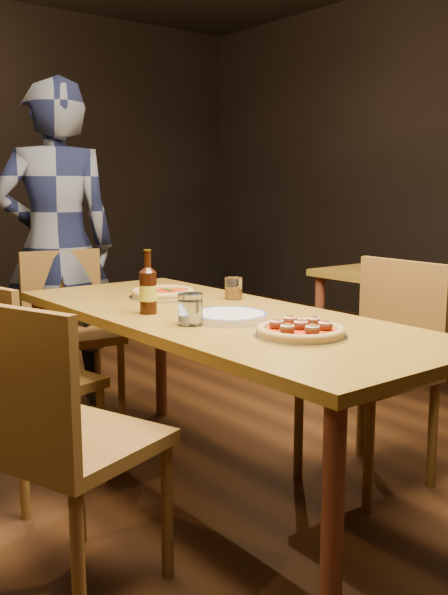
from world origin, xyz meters
TOP-DOWN VIEW (x-y plane):
  - ground at (0.00, 0.00)m, footprint 9.00×9.00m
  - room_shell at (0.00, 0.00)m, footprint 9.00×9.00m
  - table_main at (0.00, 0.00)m, footprint 0.80×2.00m
  - chair_main_nw at (-0.73, -0.25)m, footprint 0.57×0.57m
  - chair_main_sw at (-0.55, 0.49)m, footprint 0.50×0.50m
  - chair_main_e at (0.56, -0.30)m, footprint 0.47×0.47m
  - chair_end at (-0.06, 1.15)m, footprint 0.50×0.50m
  - pizza_meatball at (-0.03, -0.49)m, footprint 0.31×0.31m
  - pizza_margherita at (0.05, 0.45)m, footprint 0.30×0.30m
  - plate_stack at (-0.04, -0.14)m, footprint 0.28×0.28m
  - beer_bottle at (-0.21, 0.16)m, footprint 0.07×0.07m
  - water_glass at (-0.20, -0.11)m, footprint 0.09×0.09m
  - amber_glass at (0.27, 0.22)m, footprint 0.08×0.08m
  - diner at (0.00, 1.47)m, footprint 0.77×0.62m

SIDE VIEW (x-z plane):
  - ground at x=0.00m, z-range 0.00..0.00m
  - chair_main_sw at x=-0.55m, z-range 0.00..0.92m
  - chair_end at x=-0.06m, z-range 0.00..0.94m
  - chair_main_nw at x=-0.73m, z-range 0.00..0.97m
  - chair_main_e at x=0.56m, z-range 0.00..0.98m
  - table_main at x=0.00m, z-range 0.30..1.05m
  - plate_stack at x=-0.04m, z-range 0.75..0.78m
  - pizza_margherita at x=0.05m, z-range 0.75..0.79m
  - pizza_meatball at x=-0.03m, z-range 0.74..0.80m
  - amber_glass at x=0.27m, z-range 0.75..0.85m
  - water_glass at x=-0.20m, z-range 0.75..0.86m
  - beer_bottle at x=-0.21m, z-range 0.72..0.96m
  - diner at x=0.00m, z-range 0.00..1.82m
  - room_shell at x=0.00m, z-range -2.64..6.36m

